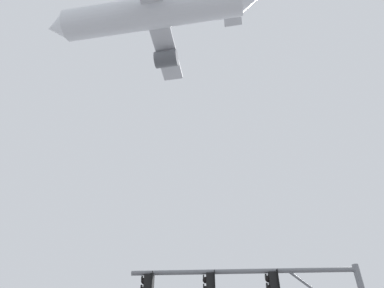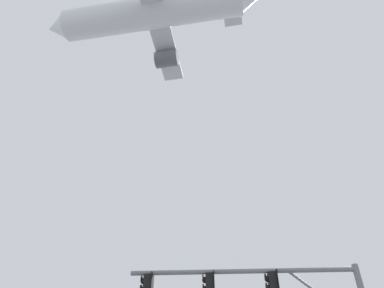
% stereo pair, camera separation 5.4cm
% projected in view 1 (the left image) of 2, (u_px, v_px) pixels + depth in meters
% --- Properties ---
extents(airplane, '(29.15, 22.52, 7.94)m').
position_uv_depth(airplane, '(151.00, 14.00, 47.67)').
color(airplane, white).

